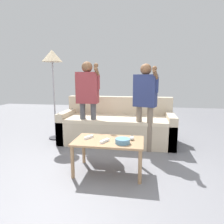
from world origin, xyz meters
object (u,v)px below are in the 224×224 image
Objects in this scene: game_remote_wand_far at (105,141)px; floor_lamp at (52,61)px; coffee_table at (109,145)px; snack_bowl at (123,141)px; couch at (117,126)px; game_remote_nunchuk at (132,138)px; game_remote_wand_near at (89,137)px; player_left at (88,94)px; player_right at (145,97)px.

floor_lamp is at bearing 133.88° from game_remote_wand_far.
snack_bowl is (0.19, -0.10, 0.09)m from coffee_table.
couch is 23.62× the size of game_remote_nunchuk.
game_remote_wand_near is at bearing 163.87° from snack_bowl.
coffee_table is at bearing 65.90° from game_remote_wand_far.
snack_bowl is 0.12× the size of player_left.
snack_bowl is 1.34m from player_left.
game_remote_nunchuk reaches higher than game_remote_wand_near.
player_left reaches higher than game_remote_wand_near.
floor_lamp is 1.21× the size of player_right.
game_remote_wand_near is 0.93× the size of game_remote_wand_far.
floor_lamp is (-1.60, 1.18, 1.06)m from game_remote_nunchuk.
snack_bowl is at bearing -122.48° from game_remote_nunchuk.
coffee_table is 1.21m from player_left.
player_right is 0.97× the size of player_left.
floor_lamp is at bearing 143.57° from game_remote_nunchuk.
couch reaches higher than game_remote_nunchuk.
player_right is at bearing 78.99° from game_remote_nunchuk.
couch is at bearing 36.12° from player_left.
couch is 1.40m from snack_bowl.
floor_lamp is 1.02m from player_left.
snack_bowl is 0.48m from game_remote_wand_near.
player_right is (0.51, -0.42, 0.60)m from couch.
coffee_table is 5.95× the size of game_remote_wand_near.
game_remote_nunchuk is at bearing 2.77° from game_remote_wand_near.
floor_lamp is at bearing 167.57° from player_right.
player_left is at bearing 120.03° from coffee_table.
game_remote_wand_far is (-0.33, -0.14, -0.01)m from game_remote_nunchuk.
couch is 1.74m from floor_lamp.
coffee_table is at bearing -7.51° from game_remote_wand_near.
couch is 14.20× the size of game_remote_wand_near.
game_remote_wand_far is (-0.04, -0.08, 0.07)m from coffee_table.
floor_lamp is at bearing -178.62° from couch.
game_remote_nunchuk is at bearing 12.25° from coffee_table.
game_remote_wand_near is at bearing -73.42° from player_left.
game_remote_wand_far is (1.27, -1.32, -1.07)m from floor_lamp.
couch is at bearing 80.58° from game_remote_wand_near.
player_left is at bearing 116.35° from game_remote_wand_far.
game_remote_wand_far is at bearing -117.11° from player_right.
game_remote_wand_far is at bearing -114.10° from coffee_table.
player_right is at bearing -39.28° from couch.
player_left reaches higher than couch.
game_remote_nunchuk is 0.56× the size of game_remote_wand_far.
couch is 1.41× the size of player_left.
floor_lamp is at bearing 130.72° from game_remote_wand_near.
game_remote_nunchuk is at bearing -36.43° from floor_lamp.
floor_lamp reaches higher than couch.
floor_lamp is at bearing 136.50° from coffee_table.
player_left is at bearing -22.11° from floor_lamp.
snack_bowl is 0.12× the size of player_right.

